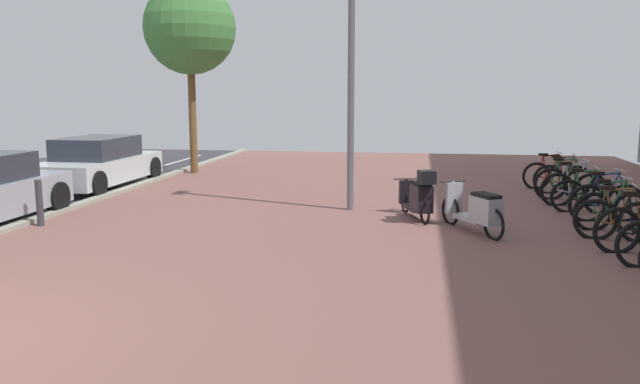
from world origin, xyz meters
TOP-DOWN VIEW (x-y plane):
  - ground at (1.43, 0.00)m, footprint 21.00×40.00m
  - bicycle_rack_02 at (8.02, 4.86)m, footprint 1.39×0.48m
  - bicycle_rack_03 at (7.95, 5.66)m, footprint 1.36×0.48m
  - bicycle_rack_04 at (8.09, 6.46)m, footprint 1.37×0.48m
  - bicycle_rack_05 at (8.21, 7.26)m, footprint 1.43×0.48m
  - bicycle_rack_06 at (8.02, 8.05)m, footprint 1.32×0.48m
  - bicycle_rack_07 at (8.00, 8.85)m, footprint 1.44×0.48m
  - bicycle_rack_08 at (8.00, 9.65)m, footprint 1.40×0.48m
  - bicycle_rack_09 at (8.12, 10.45)m, footprint 1.38×0.48m
  - bicycle_rack_10 at (7.97, 11.25)m, footprint 1.34×0.48m
  - scooter_near at (4.74, 6.82)m, footprint 0.81×1.57m
  - scooter_mid at (5.72, 5.83)m, footprint 1.02×1.66m
  - parked_car_far at (-3.37, 9.78)m, footprint 1.80×4.13m
  - lamp_post at (3.34, 7.66)m, footprint 0.20×0.52m
  - street_tree at (-1.94, 12.83)m, footprint 2.67×2.67m
  - bollard_far at (-2.05, 5.21)m, footprint 0.12×0.12m

SIDE VIEW (x-z plane):
  - ground at x=1.43m, z-range -0.09..0.04m
  - bicycle_rack_10 at x=7.97m, z-range -0.14..0.82m
  - bicycle_rack_06 at x=8.02m, z-range -0.14..0.82m
  - bicycle_rack_03 at x=7.95m, z-range -0.14..0.82m
  - bicycle_rack_04 at x=8.09m, z-range -0.15..0.83m
  - bicycle_rack_09 at x=8.12m, z-range -0.15..0.85m
  - bicycle_rack_02 at x=8.02m, z-range -0.15..0.86m
  - bicycle_rack_05 at x=8.21m, z-range -0.15..0.87m
  - bicycle_rack_07 at x=8.00m, z-range -0.15..0.87m
  - bicycle_rack_08 at x=8.00m, z-range -0.16..0.87m
  - scooter_mid at x=5.72m, z-range -0.02..0.82m
  - bollard_far at x=-2.05m, z-range 0.00..0.84m
  - scooter_near at x=4.74m, z-range -0.06..0.96m
  - parked_car_far at x=-3.37m, z-range -0.04..1.24m
  - lamp_post at x=3.34m, z-range 0.32..6.70m
  - street_tree at x=-1.94m, z-range 1.43..7.00m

